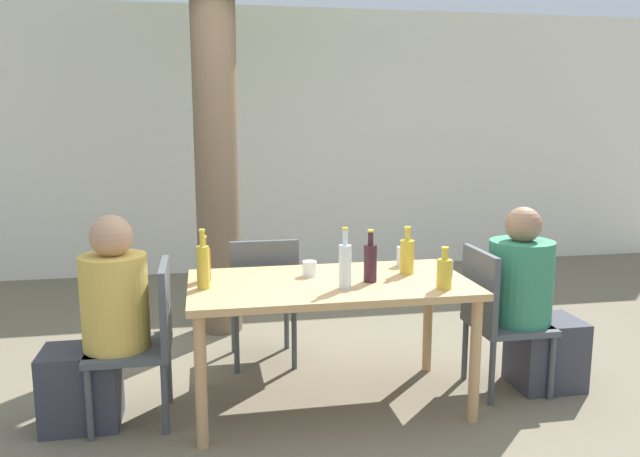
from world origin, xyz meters
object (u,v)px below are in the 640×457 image
oil_cruet_3 (407,255)px  drinking_glass_2 (447,269)px  patio_chair_1 (496,313)px  person_seated_0 (100,332)px  oil_cruet_2 (203,266)px  oil_cruet_4 (444,273)px  water_bottle_0 (345,265)px  wine_bottle_5 (370,262)px  dining_table_front (330,294)px  person_seated_1 (531,308)px  drinking_glass_0 (309,268)px  patio_chair_0 (145,334)px  amber_bottle_1 (204,264)px  patio_chair_2 (263,295)px  drinking_glass_1 (402,256)px

oil_cruet_3 → drinking_glass_2: 0.25m
patio_chair_1 → person_seated_0: person_seated_0 is taller
oil_cruet_2 → drinking_glass_2: bearing=-0.6°
person_seated_0 → oil_cruet_4: 1.88m
water_bottle_0 → wine_bottle_5: water_bottle_0 is taller
person_seated_0 → drinking_glass_2: (1.94, -0.04, 0.27)m
dining_table_front → oil_cruet_3: oil_cruet_3 is taller
oil_cruet_4 → wine_bottle_5: wine_bottle_5 is taller
person_seated_1 → oil_cruet_2: size_ratio=3.48×
wine_bottle_5 → water_bottle_0: bearing=-147.5°
oil_cruet_3 → drinking_glass_0: oil_cruet_3 is taller
oil_cruet_4 → drinking_glass_0: bearing=148.3°
oil_cruet_4 → drinking_glass_2: bearing=64.3°
person_seated_1 → water_bottle_0: bearing=97.9°
patio_chair_0 → amber_bottle_1: (0.33, 0.13, 0.35)m
person_seated_1 → person_seated_0: bearing=90.0°
drinking_glass_0 → person_seated_0: bearing=-173.3°
patio_chair_2 → person_seated_0: 1.14m
oil_cruet_2 → drinking_glass_0: (0.61, 0.17, -0.08)m
person_seated_1 → amber_bottle_1: bearing=86.2°
patio_chair_0 → patio_chair_2: 0.96m
patio_chair_1 → person_seated_1: size_ratio=0.78×
water_bottle_0 → wine_bottle_5: bearing=32.5°
water_bottle_0 → person_seated_0: bearing=172.7°
person_seated_0 → oil_cruet_3: size_ratio=4.09×
water_bottle_0 → drinking_glass_1: water_bottle_0 is taller
amber_bottle_1 → patio_chair_0: bearing=-158.5°
amber_bottle_1 → drinking_glass_0: 0.60m
dining_table_front → patio_chair_2: bearing=115.8°
amber_bottle_1 → drinking_glass_2: bearing=-7.1°
drinking_glass_1 → oil_cruet_2: bearing=-165.6°
dining_table_front → patio_chair_1: size_ratio=1.80×
drinking_glass_2 → wine_bottle_5: bearing=-178.1°
patio_chair_1 → person_seated_1: person_seated_1 is taller
amber_bottle_1 → dining_table_front: bearing=-10.5°
person_seated_1 → patio_chair_2: bearing=67.4°
patio_chair_0 → person_seated_1: (2.28, -0.00, 0.02)m
drinking_glass_0 → drinking_glass_2: bearing=-13.0°
amber_bottle_1 → drinking_glass_2: size_ratio=2.78×
patio_chair_1 → oil_cruet_2: size_ratio=2.70×
dining_table_front → amber_bottle_1: 0.73m
person_seated_0 → oil_cruet_4: (1.83, -0.27, 0.31)m
patio_chair_1 → oil_cruet_3: (-0.54, 0.09, 0.36)m
oil_cruet_2 → drinking_glass_0: size_ratio=3.70×
patio_chair_1 → water_bottle_0: size_ratio=2.63×
patio_chair_0 → wine_bottle_5: wine_bottle_5 is taller
patio_chair_0 → oil_cruet_2: size_ratio=2.70×
person_seated_0 → amber_bottle_1: 0.66m
dining_table_front → person_seated_0: 1.26m
patio_chair_2 → drinking_glass_0: 0.63m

